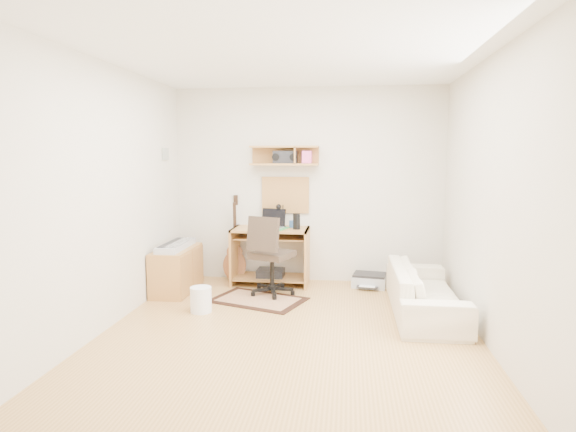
# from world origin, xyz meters

# --- Properties ---
(floor) EXTENTS (3.60, 4.00, 0.01)m
(floor) POSITION_xyz_m (0.00, 0.00, -0.01)
(floor) COLOR tan
(floor) RESTS_ON ground
(ceiling) EXTENTS (3.60, 4.00, 0.01)m
(ceiling) POSITION_xyz_m (0.00, 0.00, 2.60)
(ceiling) COLOR white
(ceiling) RESTS_ON ground
(back_wall) EXTENTS (3.60, 0.01, 2.60)m
(back_wall) POSITION_xyz_m (0.00, 2.00, 1.30)
(back_wall) COLOR beige
(back_wall) RESTS_ON ground
(left_wall) EXTENTS (0.01, 4.00, 2.60)m
(left_wall) POSITION_xyz_m (-1.80, 0.00, 1.30)
(left_wall) COLOR beige
(left_wall) RESTS_ON ground
(right_wall) EXTENTS (0.01, 4.00, 2.60)m
(right_wall) POSITION_xyz_m (1.80, 0.00, 1.30)
(right_wall) COLOR beige
(right_wall) RESTS_ON ground
(wall_shelf) EXTENTS (0.90, 0.25, 0.26)m
(wall_shelf) POSITION_xyz_m (-0.30, 1.88, 1.70)
(wall_shelf) COLOR #B98041
(wall_shelf) RESTS_ON back_wall
(cork_board) EXTENTS (0.64, 0.03, 0.49)m
(cork_board) POSITION_xyz_m (-0.30, 1.98, 1.17)
(cork_board) COLOR tan
(cork_board) RESTS_ON back_wall
(wall_photo) EXTENTS (0.02, 0.20, 0.15)m
(wall_photo) POSITION_xyz_m (-1.79, 1.50, 1.72)
(wall_photo) COLOR #4C8CBF
(wall_photo) RESTS_ON left_wall
(desk) EXTENTS (1.00, 0.55, 0.75)m
(desk) POSITION_xyz_m (-0.47, 1.73, 0.38)
(desk) COLOR #B98041
(desk) RESTS_ON floor
(laptop) EXTENTS (0.41, 0.41, 0.25)m
(laptop) POSITION_xyz_m (-0.47, 1.71, 0.88)
(laptop) COLOR silver
(laptop) RESTS_ON desk
(speaker) EXTENTS (0.09, 0.09, 0.21)m
(speaker) POSITION_xyz_m (-0.11, 1.68, 0.85)
(speaker) COLOR black
(speaker) RESTS_ON desk
(desk_lamp) EXTENTS (0.10, 0.10, 0.31)m
(desk_lamp) POSITION_xyz_m (-0.32, 1.87, 0.90)
(desk_lamp) COLOR black
(desk_lamp) RESTS_ON desk
(pencil_cup) EXTENTS (0.07, 0.07, 0.09)m
(pencil_cup) POSITION_xyz_m (-0.20, 1.83, 0.80)
(pencil_cup) COLOR #3560A0
(pencil_cup) RESTS_ON desk
(boombox) EXTENTS (0.31, 0.14, 0.16)m
(boombox) POSITION_xyz_m (-0.29, 1.87, 1.68)
(boombox) COLOR black
(boombox) RESTS_ON wall_shelf
(rug) EXTENTS (1.22, 1.01, 0.01)m
(rug) POSITION_xyz_m (-0.50, 0.96, 0.01)
(rug) COLOR tan
(rug) RESTS_ON floor
(task_chair) EXTENTS (0.66, 0.66, 1.00)m
(task_chair) POSITION_xyz_m (-0.37, 1.23, 0.50)
(task_chair) COLOR #31261D
(task_chair) RESTS_ON floor
(cabinet) EXTENTS (0.40, 0.90, 0.55)m
(cabinet) POSITION_xyz_m (-1.58, 1.22, 0.28)
(cabinet) COLOR #B98041
(cabinet) RESTS_ON floor
(music_keyboard) EXTENTS (0.25, 0.81, 0.07)m
(music_keyboard) POSITION_xyz_m (-1.58, 1.22, 0.59)
(music_keyboard) COLOR #B2B5BA
(music_keyboard) RESTS_ON cabinet
(guitar) EXTENTS (0.34, 0.25, 1.17)m
(guitar) POSITION_xyz_m (-0.99, 1.86, 0.59)
(guitar) COLOR #9A582F
(guitar) RESTS_ON floor
(waste_basket) EXTENTS (0.28, 0.28, 0.28)m
(waste_basket) POSITION_xyz_m (-1.04, 0.46, 0.14)
(waste_basket) COLOR white
(waste_basket) RESTS_ON floor
(printer) EXTENTS (0.48, 0.40, 0.16)m
(printer) POSITION_xyz_m (0.84, 1.75, 0.09)
(printer) COLOR #A5A8AA
(printer) RESTS_ON floor
(sofa) EXTENTS (0.51, 1.75, 0.68)m
(sofa) POSITION_xyz_m (1.38, 0.72, 0.34)
(sofa) COLOR beige
(sofa) RESTS_ON floor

